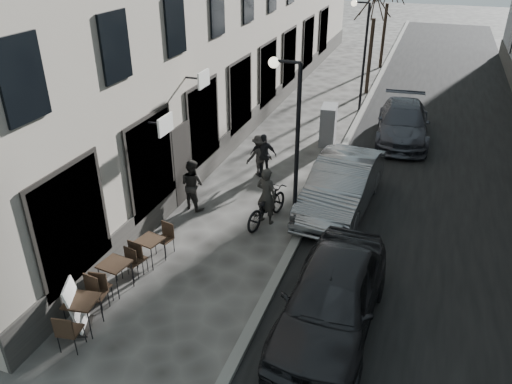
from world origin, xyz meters
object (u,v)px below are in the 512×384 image
Objects in this scene: pedestrian_far at (263,155)px; car_mid at (342,185)px; tree_near at (376,2)px; bicycle at (266,206)px; streetlamp_far at (362,44)px; car_far at (403,123)px; car_near at (332,297)px; pedestrian_near at (192,184)px; streetlamp_near at (291,131)px; utility_cabinet at (328,125)px; bistro_set_c at (151,248)px; bistro_set_a at (83,311)px; sign_board at (77,310)px; pedestrian_mid at (260,155)px; bistro_set_b at (116,274)px.

pedestrian_far is 3.41m from car_mid.
tree_near reaches higher than bicycle.
streetlamp_far is 4.79m from car_far.
car_near is (1.99, -15.51, -2.33)m from streetlamp_far.
pedestrian_near reaches higher than car_near.
utility_cabinet is at bearing 93.08° from streetlamp_near.
car_near reaches higher than bistro_set_c.
sign_board reaches higher than bistro_set_a.
bistro_set_a is 5.79m from pedestrian_near.
car_mid is at bearing -83.36° from streetlamp_far.
car_far is (1.30, 6.76, -0.09)m from car_mid.
tree_near is 18.45m from bistro_set_c.
tree_near is 12.41m from pedestrian_far.
streetlamp_near is 3.13× the size of utility_cabinet.
streetlamp_far reaches higher than sign_board.
streetlamp_near reaches higher than sign_board.
streetlamp_far is 3.35× the size of pedestrian_mid.
bicycle is at bearing -81.80° from pedestrian_far.
car_mid reaches higher than bistro_set_a.
bicycle is at bearing 156.88° from streetlamp_near.
bistro_set_b is at bearing 107.80° from pedestrian_near.
car_far reaches higher than sign_board.
car_far is (5.60, 14.08, 0.25)m from bistro_set_a.
bicycle is 2.54m from car_mid.
streetlamp_near is 1.00× the size of streetlamp_far.
bistro_set_b is 1.01× the size of utility_cabinet.
utility_cabinet reaches higher than pedestrian_mid.
bistro_set_c is (-3.01, -14.70, -2.71)m from streetlamp_far.
tree_near reaches higher than pedestrian_mid.
streetlamp_far is 0.89× the size of tree_near.
pedestrian_far is at bearing -133.78° from car_far.
streetlamp_far is at bearing 122.51° from car_far.
utility_cabinet is (-0.46, -7.86, -3.85)m from tree_near.
bicycle is at bearing 58.86° from bistro_set_a.
streetlamp_near is 6.78m from bistro_set_a.
bistro_set_b is (-0.10, 1.41, -0.01)m from bistro_set_a.
utility_cabinet is 6.81m from bicycle.
car_near is (5.22, 0.47, 0.34)m from bistro_set_b.
pedestrian_mid is (-2.15, -11.59, -3.90)m from tree_near.
pedestrian_mid is 8.03m from car_near.
pedestrian_near is at bearing 106.42° from bistro_set_c.
pedestrian_near is 10.09m from car_far.
bistro_set_b is at bearing -129.12° from streetlamp_near.
car_mid is (1.17, 1.93, -2.34)m from streetlamp_near.
pedestrian_near is 0.33× the size of car_far.
bistro_set_b is 11.48m from utility_cabinet.
tree_near is at bearing 72.11° from bistro_set_a.
pedestrian_mid is at bearing -54.35° from bicycle.
tree_near reaches higher than sign_board.
sign_board is 15.21m from car_far.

